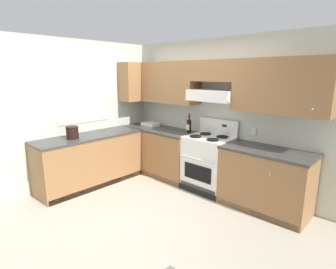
# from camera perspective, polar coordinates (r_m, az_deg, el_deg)

# --- Properties ---
(ground_plane) EXTENTS (7.04, 7.04, 0.00)m
(ground_plane) POSITION_cam_1_polar(r_m,az_deg,el_deg) (4.22, -6.71, -14.96)
(ground_plane) COLOR #B2AA99
(wall_back) EXTENTS (4.68, 0.57, 2.55)m
(wall_back) POSITION_cam_1_polar(r_m,az_deg,el_deg) (4.64, 10.86, 6.66)
(wall_back) COLOR beige
(wall_back) RESTS_ON ground_plane
(wall_left) EXTENTS (0.47, 4.00, 2.55)m
(wall_left) POSITION_cam_1_polar(r_m,az_deg,el_deg) (5.21, -16.56, 5.51)
(wall_left) COLOR beige
(wall_left) RESTS_ON ground_plane
(counter_back_run) EXTENTS (3.60, 0.65, 0.91)m
(counter_back_run) POSITION_cam_1_polar(r_m,az_deg,el_deg) (4.74, 6.49, -5.82)
(counter_back_run) COLOR olive
(counter_back_run) RESTS_ON ground_plane
(counter_left_run) EXTENTS (0.63, 1.91, 0.91)m
(counter_left_run) POSITION_cam_1_polar(r_m,az_deg,el_deg) (4.99, -16.17, -5.27)
(counter_left_run) COLOR olive
(counter_left_run) RESTS_ON ground_plane
(stove) EXTENTS (0.76, 0.62, 1.20)m
(stove) POSITION_cam_1_polar(r_m,az_deg,el_deg) (4.63, 8.56, -5.99)
(stove) COLOR white
(stove) RESTS_ON ground_plane
(wine_bottle) EXTENTS (0.08, 0.08, 0.35)m
(wine_bottle) POSITION_cam_1_polar(r_m,az_deg,el_deg) (4.85, 4.53, 1.97)
(wine_bottle) COLOR black
(wine_bottle) RESTS_ON counter_back_run
(bowl) EXTENTS (0.35, 0.22, 0.07)m
(bowl) POSITION_cam_1_polar(r_m,az_deg,el_deg) (5.53, -3.79, 2.10)
(bowl) COLOR white
(bowl) RESTS_ON counter_back_run
(bucket) EXTENTS (0.21, 0.21, 0.21)m
(bucket) POSITION_cam_1_polar(r_m,az_deg,el_deg) (4.68, -19.76, 0.46)
(bucket) COLOR black
(bucket) RESTS_ON counter_left_run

